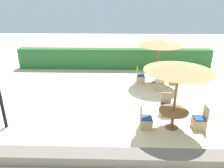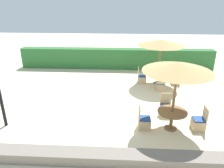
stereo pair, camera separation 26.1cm
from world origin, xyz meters
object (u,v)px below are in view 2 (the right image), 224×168
object	(u,v)px
patio_chair_front_right_east	(199,123)
parasol_back_right	(161,43)
round_table_back_right	(158,74)
patio_chair_front_right_north	(166,109)
patio_chair_back_right_south	(160,86)
patio_chair_front_right_west	(144,122)
patio_chair_back_right_east	(176,80)
round_table_front_right	(172,115)
patio_chair_back_right_west	(142,78)
parasol_front_right	(178,67)

from	to	relation	value
patio_chair_front_right_east	parasol_back_right	distance (m)	5.12
round_table_back_right	patio_chair_front_right_north	bearing A→B (deg)	-92.70
patio_chair_front_right_north	patio_chair_front_right_east	bearing A→B (deg)	137.09
round_table_back_right	patio_chair_back_right_south	world-z (taller)	patio_chair_back_right_south
patio_chair_front_right_east	patio_chair_back_right_south	bearing A→B (deg)	14.42
parasol_back_right	round_table_back_right	world-z (taller)	parasol_back_right
patio_chair_front_right_east	patio_chair_front_right_west	distance (m)	2.06
round_table_back_right	patio_chair_back_right_east	distance (m)	1.06
patio_chair_front_right_north	patio_chair_front_right_west	size ratio (longest dim) A/B	1.00
patio_chair_front_right_east	patio_chair_back_right_east	world-z (taller)	same
round_table_front_right	patio_chair_back_right_east	xyz separation A→B (m)	(1.15, 4.59, -0.33)
patio_chair_front_right_west	patio_chair_back_right_west	xyz separation A→B (m)	(0.23, 4.67, 0.00)
parasol_front_right	patio_chair_back_right_west	world-z (taller)	parasol_front_right
round_table_front_right	parasol_back_right	distance (m)	4.94
parasol_front_right	patio_chair_back_right_west	bearing A→B (deg)	99.73
patio_chair_front_right_west	parasol_front_right	bearing A→B (deg)	90.73
parasol_front_right	patio_chair_front_right_west	bearing A→B (deg)	-179.27
patio_chair_front_right_east	patio_chair_front_right_west	bearing A→B (deg)	91.05
patio_chair_back_right_south	patio_chair_front_right_west	bearing A→B (deg)	-107.50
patio_chair_back_right_south	patio_chair_front_right_north	bearing A→B (deg)	-93.29
patio_chair_front_right_west	patio_chair_front_right_east	bearing A→B (deg)	91.05
patio_chair_front_right_east	patio_chair_back_right_east	bearing A→B (deg)	-1.42
patio_chair_front_right_west	patio_chair_back_right_south	size ratio (longest dim) A/B	1.00
parasol_front_right	patio_chair_front_right_west	distance (m)	2.42
parasol_back_right	round_table_front_right	bearing A→B (deg)	-91.71
patio_chair_back_right_east	round_table_front_right	bearing A→B (deg)	165.91
patio_chair_front_right_north	round_table_back_right	bearing A→B (deg)	-92.70
patio_chair_front_right_west	patio_chair_back_right_south	xyz separation A→B (m)	(1.14, 3.62, 0.00)
patio_chair_front_right_north	patio_chair_front_right_west	distance (m)	1.43
patio_chair_front_right_north	parasol_back_right	bearing A→B (deg)	-92.70
round_table_front_right	patio_chair_front_right_east	size ratio (longest dim) A/B	1.18
patio_chair_front_right_west	parasol_back_right	distance (m)	5.21
patio_chair_back_right_west	round_table_back_right	bearing A→B (deg)	86.66
patio_chair_back_right_west	patio_chair_front_right_north	bearing A→B (deg)	11.90
parasol_front_right	patio_chair_back_right_east	size ratio (longest dim) A/B	2.83
round_table_back_right	patio_chair_front_right_west	bearing A→B (deg)	-104.12
parasol_front_right	round_table_back_right	world-z (taller)	parasol_front_right
round_table_back_right	patio_chair_back_right_east	world-z (taller)	patio_chair_back_right_east
patio_chair_front_right_west	patio_chair_back_right_south	world-z (taller)	same
patio_chair_front_right_west	patio_chair_back_right_east	bearing A→B (deg)	154.70
round_table_front_right	patio_chair_front_right_north	world-z (taller)	patio_chair_front_right_north
patio_chair_front_right_east	patio_chair_back_right_south	distance (m)	3.70
patio_chair_back_right_south	parasol_front_right	bearing A→B (deg)	-91.86
round_table_back_right	patio_chair_back_right_south	distance (m)	1.04
patio_chair_back_right_west	patio_chair_front_right_west	bearing A→B (deg)	-2.76
patio_chair_front_right_north	patio_chair_back_right_south	xyz separation A→B (m)	(0.15, 2.59, 0.00)
patio_chair_back_right_east	patio_chair_back_right_south	bearing A→B (deg)	133.49
patio_chair_front_right_north	parasol_back_right	size ratio (longest dim) A/B	0.37
parasol_back_right	patio_chair_back_right_south	distance (m)	2.33
patio_chair_front_right_north	parasol_back_right	distance (m)	4.16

